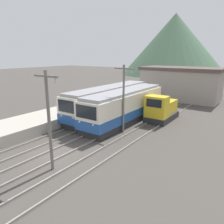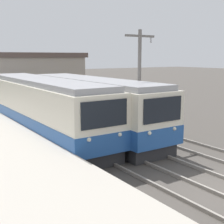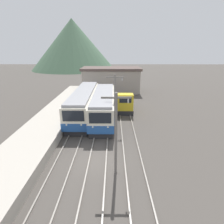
% 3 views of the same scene
% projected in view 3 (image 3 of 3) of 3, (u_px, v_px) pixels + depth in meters
% --- Properties ---
extents(ground_plane, '(200.00, 200.00, 0.00)m').
position_uv_depth(ground_plane, '(96.00, 160.00, 14.98)').
color(ground_plane, '#47423D').
extents(platform_left, '(4.50, 54.00, 1.01)m').
position_uv_depth(platform_left, '(22.00, 155.00, 14.85)').
color(platform_left, '#ADA599').
rests_on(platform_left, ground).
extents(track_left, '(1.54, 60.00, 0.14)m').
position_uv_depth(track_left, '(65.00, 159.00, 14.97)').
color(track_left, gray).
rests_on(track_left, ground).
extents(track_center, '(1.54, 60.00, 0.14)m').
position_uv_depth(track_center, '(98.00, 160.00, 14.95)').
color(track_center, gray).
rests_on(track_center, ground).
extents(track_right, '(1.54, 60.00, 0.14)m').
position_uv_depth(track_right, '(133.00, 160.00, 14.93)').
color(track_right, gray).
rests_on(track_right, ground).
extents(commuter_train_left, '(2.84, 14.14, 3.58)m').
position_uv_depth(commuter_train_left, '(84.00, 104.00, 24.77)').
color(commuter_train_left, '#28282B').
rests_on(commuter_train_left, ground).
extents(commuter_train_center, '(2.84, 12.93, 3.55)m').
position_uv_depth(commuter_train_center, '(104.00, 106.00, 23.72)').
color(commuter_train_center, '#28282B').
rests_on(commuter_train_center, ground).
extents(shunting_locomotive, '(2.40, 4.78, 3.00)m').
position_uv_depth(shunting_locomotive, '(124.00, 103.00, 26.50)').
color(shunting_locomotive, '#28282B').
rests_on(shunting_locomotive, ground).
extents(catenary_mast_near, '(2.00, 0.20, 6.34)m').
position_uv_depth(catenary_mast_near, '(116.00, 132.00, 12.31)').
color(catenary_mast_near, slate).
rests_on(catenary_mast_near, ground).
extents(catenary_mast_mid, '(2.00, 0.20, 6.34)m').
position_uv_depth(catenary_mast_mid, '(115.00, 99.00, 20.43)').
color(catenary_mast_mid, slate).
rests_on(catenary_mast_mid, ground).
extents(station_building, '(12.60, 6.30, 5.25)m').
position_uv_depth(station_building, '(111.00, 80.00, 38.52)').
color(station_building, gray).
rests_on(station_building, ground).
extents(mountain_backdrop, '(37.84, 37.84, 21.64)m').
position_uv_depth(mountain_backdrop, '(75.00, 47.00, 79.82)').
color(mountain_backdrop, '#3D5B47').
rests_on(mountain_backdrop, ground).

